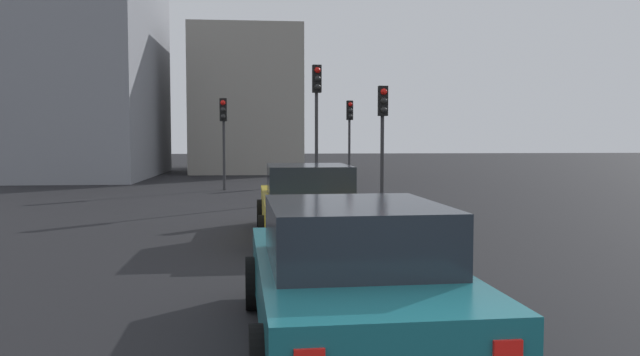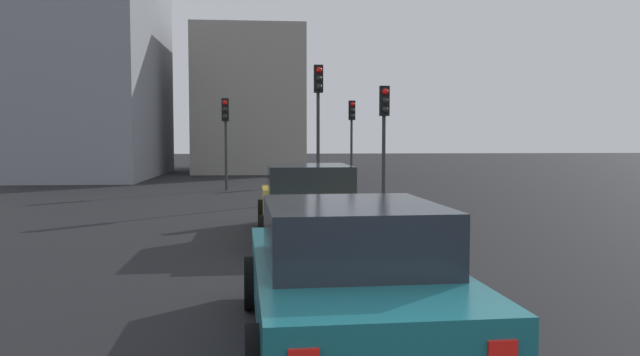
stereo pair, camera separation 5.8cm
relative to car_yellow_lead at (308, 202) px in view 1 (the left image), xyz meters
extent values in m
cube|color=gold|center=(0.06, 0.00, -0.15)|extent=(4.83, 1.96, 0.65)
cube|color=#1E232B|center=(-0.18, 0.00, 0.48)|extent=(2.18, 1.69, 0.61)
cylinder|color=black|center=(1.56, -0.92, -0.41)|extent=(0.64, 0.23, 0.64)
cylinder|color=black|center=(1.53, 0.97, -0.41)|extent=(0.64, 0.23, 0.64)
cylinder|color=black|center=(-1.41, -0.96, -0.41)|extent=(0.64, 0.23, 0.64)
cylinder|color=black|center=(-1.44, 0.92, -0.41)|extent=(0.64, 0.23, 0.64)
cube|color=red|center=(-2.34, -0.72, -0.03)|extent=(0.03, 0.20, 0.11)
cube|color=red|center=(-2.36, 0.64, -0.03)|extent=(0.03, 0.20, 0.11)
cube|color=#19606B|center=(-6.82, 0.07, -0.17)|extent=(4.47, 2.00, 0.61)
cube|color=#1E232B|center=(-7.04, 0.07, 0.42)|extent=(2.04, 1.69, 0.57)
cylinder|color=black|center=(-5.42, -0.79, -0.41)|extent=(0.65, 0.24, 0.64)
cylinder|color=black|center=(-5.49, 1.04, -0.41)|extent=(0.65, 0.24, 0.64)
cylinder|color=black|center=(-8.15, -0.90, -0.41)|extent=(0.65, 0.24, 0.64)
cube|color=red|center=(-9.01, -0.67, -0.06)|extent=(0.04, 0.20, 0.11)
cylinder|color=#2D2D30|center=(5.67, -2.69, 0.63)|extent=(0.11, 0.11, 2.74)
cube|color=black|center=(5.61, -2.69, 2.45)|extent=(0.21, 0.29, 0.90)
sphere|color=red|center=(5.50, -2.70, 2.72)|extent=(0.20, 0.20, 0.20)
sphere|color=black|center=(5.50, -2.70, 2.45)|extent=(0.20, 0.20, 0.20)
sphere|color=black|center=(5.50, -2.70, 2.18)|extent=(0.20, 0.20, 0.20)
cylinder|color=#2D2D30|center=(15.86, -3.12, 0.72)|extent=(0.11, 0.11, 2.91)
cube|color=black|center=(15.81, -3.13, 2.63)|extent=(0.23, 0.30, 0.90)
sphere|color=red|center=(15.70, -3.14, 2.90)|extent=(0.20, 0.20, 0.20)
sphere|color=black|center=(15.70, -3.14, 2.63)|extent=(0.20, 0.20, 0.20)
sphere|color=black|center=(15.70, -3.14, 2.36)|extent=(0.20, 0.20, 0.20)
cylinder|color=#2D2D30|center=(7.48, -0.84, 1.04)|extent=(0.11, 0.11, 3.56)
cube|color=black|center=(7.42, -0.85, 3.27)|extent=(0.23, 0.30, 0.90)
sphere|color=red|center=(7.31, -0.86, 3.54)|extent=(0.20, 0.20, 0.20)
sphere|color=black|center=(7.31, -0.86, 3.27)|extent=(0.20, 0.20, 0.20)
sphere|color=black|center=(7.31, -0.86, 3.00)|extent=(0.20, 0.20, 0.20)
cylinder|color=#2D2D30|center=(11.92, 2.46, 0.63)|extent=(0.11, 0.11, 2.74)
cube|color=black|center=(11.86, 2.46, 2.45)|extent=(0.22, 0.29, 0.90)
sphere|color=red|center=(11.75, 2.47, 2.72)|extent=(0.20, 0.20, 0.20)
sphere|color=black|center=(11.75, 2.47, 2.45)|extent=(0.20, 0.20, 0.20)
sphere|color=black|center=(11.75, 2.47, 2.18)|extent=(0.20, 0.20, 0.20)
cube|color=gray|center=(27.39, 1.83, 3.54)|extent=(11.07, 6.50, 8.55)
cube|color=gray|center=(21.41, 9.83, 6.42)|extent=(12.42, 6.12, 14.31)
camera|label=1|loc=(-12.89, 0.94, 1.33)|focal=34.75mm
camera|label=2|loc=(-12.90, 0.88, 1.33)|focal=34.75mm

